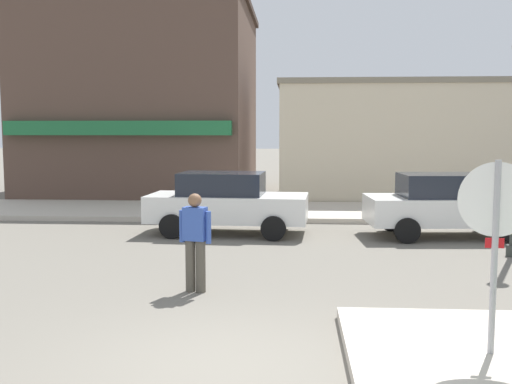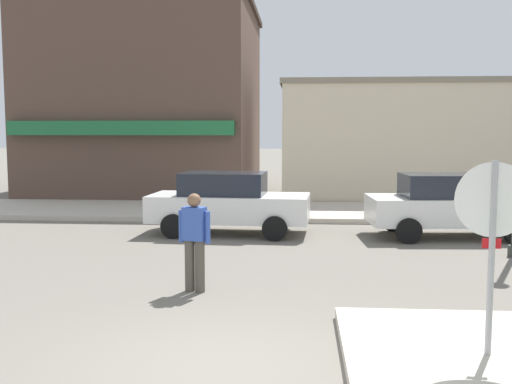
{
  "view_description": "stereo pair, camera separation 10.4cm",
  "coord_description": "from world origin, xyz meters",
  "px_view_note": "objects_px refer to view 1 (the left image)",
  "views": [
    {
      "loc": [
        0.73,
        -6.3,
        2.61
      ],
      "look_at": [
        0.02,
        4.5,
        1.5
      ],
      "focal_mm": 42.0,
      "sensor_mm": 36.0,
      "label": 1
    },
    {
      "loc": [
        0.83,
        -6.29,
        2.61
      ],
      "look_at": [
        0.02,
        4.5,
        1.5
      ],
      "focal_mm": 42.0,
      "sensor_mm": 36.0,
      "label": 2
    }
  ],
  "objects_px": {
    "parked_car_nearest": "(226,202)",
    "pedestrian_crossing_near": "(195,239)",
    "stop_sign": "(495,232)",
    "parked_car_second": "(448,204)"
  },
  "relations": [
    {
      "from": "parked_car_second",
      "to": "parked_car_nearest",
      "type": "bearing_deg",
      "value": 178.96
    },
    {
      "from": "pedestrian_crossing_near",
      "to": "parked_car_second",
      "type": "bearing_deg",
      "value": 45.31
    },
    {
      "from": "stop_sign",
      "to": "pedestrian_crossing_near",
      "type": "bearing_deg",
      "value": 143.06
    },
    {
      "from": "parked_car_nearest",
      "to": "pedestrian_crossing_near",
      "type": "height_order",
      "value": "pedestrian_crossing_near"
    },
    {
      "from": "parked_car_nearest",
      "to": "pedestrian_crossing_near",
      "type": "xyz_separation_m",
      "value": [
        0.13,
        -5.51,
        0.06
      ]
    },
    {
      "from": "stop_sign",
      "to": "parked_car_nearest",
      "type": "xyz_separation_m",
      "value": [
        -3.92,
        8.36,
        -0.71
      ]
    },
    {
      "from": "stop_sign",
      "to": "parked_car_second",
      "type": "height_order",
      "value": "stop_sign"
    },
    {
      "from": "stop_sign",
      "to": "pedestrian_crossing_near",
      "type": "relative_size",
      "value": 1.43
    },
    {
      "from": "stop_sign",
      "to": "parked_car_second",
      "type": "relative_size",
      "value": 0.56
    },
    {
      "from": "parked_car_nearest",
      "to": "pedestrian_crossing_near",
      "type": "bearing_deg",
      "value": -88.63
    }
  ]
}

